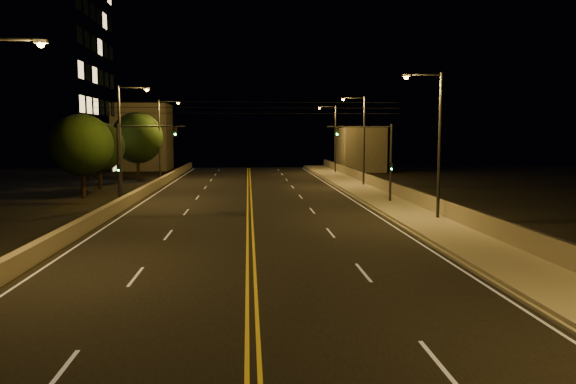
{
  "coord_description": "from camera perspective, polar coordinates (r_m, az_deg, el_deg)",
  "views": [
    {
      "loc": [
        -0.09,
        -11.29,
        5.59
      ],
      "look_at": [
        2.0,
        18.0,
        2.5
      ],
      "focal_mm": 35.0,
      "sensor_mm": 36.0,
      "label": 1
    }
  ],
  "objects": [
    {
      "name": "streetlight_3",
      "position": [
        76.78,
        4.65,
        5.82
      ],
      "size": [
        2.55,
        0.28,
        9.31
      ],
      "color": "#2D2D33",
      "rests_on": "ground"
    },
    {
      "name": "jersey_barrier",
      "position": [
        33.03,
        -20.31,
        -3.35
      ],
      "size": [
        0.45,
        120.0,
        0.87
      ],
      "primitive_type": "cube",
      "color": "gray",
      "rests_on": "ground"
    },
    {
      "name": "distant_building_right",
      "position": [
        84.53,
        7.26,
        4.33
      ],
      "size": [
        6.0,
        10.0,
        6.37
      ],
      "primitive_type": "cube",
      "color": "slate",
      "rests_on": "ground"
    },
    {
      "name": "road",
      "position": [
        31.78,
        -3.87,
        -4.12
      ],
      "size": [
        18.0,
        120.0,
        0.02
      ],
      "primitive_type": "cube",
      "color": "black",
      "rests_on": "ground"
    },
    {
      "name": "streetlight_2",
      "position": [
        58.18,
        7.48,
        5.74
      ],
      "size": [
        2.55,
        0.28,
        9.31
      ],
      "color": "#2D2D33",
      "rests_on": "ground"
    },
    {
      "name": "curb",
      "position": [
        33.03,
        11.86,
        -3.73
      ],
      "size": [
        0.14,
        120.0,
        0.15
      ],
      "primitive_type": "cube",
      "color": "#9F9A85",
      "rests_on": "ground"
    },
    {
      "name": "parapet_wall",
      "position": [
        34.05,
        17.59,
        -2.36
      ],
      "size": [
        0.3,
        120.0,
        1.0
      ],
      "primitive_type": "cube",
      "color": "gray",
      "rests_on": "sidewalk"
    },
    {
      "name": "tree_2",
      "position": [
        67.3,
        -15.06,
        5.34
      ],
      "size": [
        5.9,
        5.9,
        7.99
      ],
      "color": "black",
      "rests_on": "ground"
    },
    {
      "name": "distant_building_left",
      "position": [
        88.39,
        -14.51,
        5.42
      ],
      "size": [
        8.0,
        8.0,
        9.94
      ],
      "primitive_type": "cube",
      "color": "slate",
      "rests_on": "ground"
    },
    {
      "name": "streetlight_1",
      "position": [
        36.1,
        14.76,
        5.46
      ],
      "size": [
        2.55,
        0.28,
        9.31
      ],
      "color": "#2D2D33",
      "rests_on": "ground"
    },
    {
      "name": "overhead_wires",
      "position": [
        40.83,
        -3.99,
        8.54
      ],
      "size": [
        22.0,
        0.03,
        0.83
      ],
      "color": "black"
    },
    {
      "name": "parapet_rail",
      "position": [
        33.97,
        17.62,
        -1.48
      ],
      "size": [
        0.06,
        120.0,
        0.06
      ],
      "primitive_type": "cylinder",
      "rotation": [
        1.57,
        0.0,
        0.0
      ],
      "color": "black",
      "rests_on": "parapet_wall"
    },
    {
      "name": "streetlight_6",
      "position": [
        66.03,
        -12.71,
        5.67
      ],
      "size": [
        2.55,
        0.28,
        9.31
      ],
      "color": "#2D2D33",
      "rests_on": "ground"
    },
    {
      "name": "streetlight_5",
      "position": [
        46.44,
        -16.38,
        5.49
      ],
      "size": [
        2.55,
        0.28,
        9.31
      ],
      "color": "#2D2D33",
      "rests_on": "ground"
    },
    {
      "name": "traffic_signal_right",
      "position": [
        44.16,
        9.18,
        3.82
      ],
      "size": [
        5.11,
        0.31,
        6.29
      ],
      "color": "#2D2D33",
      "rests_on": "ground"
    },
    {
      "name": "tree_1",
      "position": [
        58.89,
        -18.64,
        4.37
      ],
      "size": [
        4.95,
        4.95,
        6.7
      ],
      "color": "black",
      "rests_on": "ground"
    },
    {
      "name": "traffic_signal_left",
      "position": [
        43.86,
        -15.59,
        3.66
      ],
      "size": [
        5.11,
        0.31,
        6.29
      ],
      "color": "#2D2D33",
      "rests_on": "ground"
    },
    {
      "name": "lane_markings",
      "position": [
        31.71,
        -3.87,
        -4.12
      ],
      "size": [
        17.32,
        116.0,
        0.0
      ],
      "color": "silver",
      "rests_on": "road"
    },
    {
      "name": "sidewalk",
      "position": [
        33.57,
        14.93,
        -3.52
      ],
      "size": [
        3.6,
        120.0,
        0.3
      ],
      "primitive_type": "cube",
      "color": "#9F9A85",
      "rests_on": "ground"
    },
    {
      "name": "tree_0",
      "position": [
        51.79,
        -20.21,
        4.51
      ],
      "size": [
        5.34,
        5.34,
        7.24
      ],
      "color": "black",
      "rests_on": "ground"
    }
  ]
}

